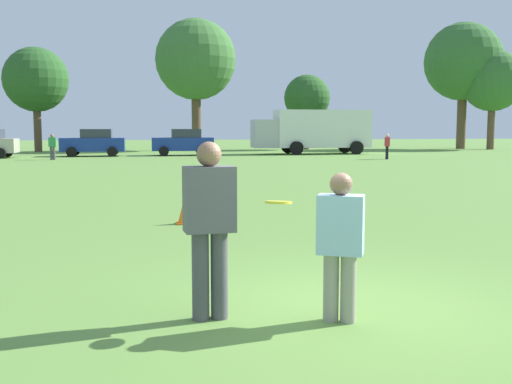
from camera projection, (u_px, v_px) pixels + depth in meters
name	position (u px, v px, depth m)	size (l,w,h in m)	color
ground_plane	(349.00, 308.00, 6.62)	(177.52, 177.52, 0.00)	#608C3D
player_thrower	(209.00, 220.00, 6.15)	(0.53, 0.33, 1.81)	#4C4C51
player_defender	(340.00, 239.00, 6.09)	(0.52, 0.42, 1.51)	gray
frisbee	(278.00, 202.00, 6.04)	(0.27, 0.27, 0.06)	yellow
traffic_cone	(184.00, 213.00, 12.38)	(0.32, 0.32, 0.48)	#D8590C
parked_car_mid_right	(94.00, 142.00, 41.11)	(4.20, 2.22, 1.82)	navy
parked_car_near_right	(183.00, 142.00, 42.32)	(4.20, 2.22, 1.82)	navy
box_truck	(313.00, 130.00, 44.50)	(8.50, 3.02, 3.18)	white
bystander_sideline_watcher	(387.00, 145.00, 37.24)	(0.32, 0.46, 1.55)	black
bystander_far_jogger	(52.00, 145.00, 36.52)	(0.43, 0.26, 1.54)	#4C4C51
tree_west_maple	(36.00, 80.00, 47.59)	(5.01, 5.01, 8.14)	brown
tree_center_elm	(196.00, 60.00, 50.97)	(6.72, 6.72, 10.93)	brown
tree_east_birch	(307.00, 98.00, 53.04)	(3.98, 3.98, 6.47)	brown
tree_east_oak	(463.00, 62.00, 54.36)	(6.89, 6.89, 11.19)	brown
tree_far_east_pine	(493.00, 81.00, 53.18)	(5.30, 5.30, 8.62)	brown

